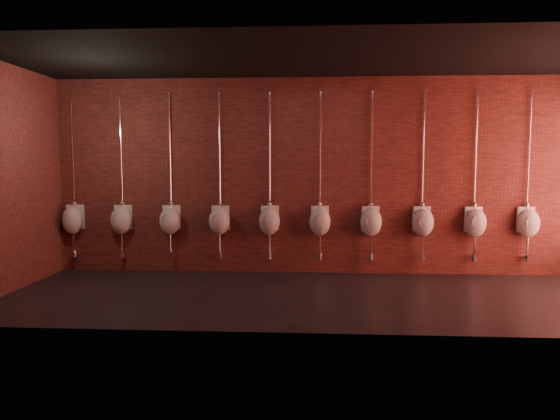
# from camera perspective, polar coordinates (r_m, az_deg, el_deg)

# --- Properties ---
(ground) EXTENTS (8.50, 8.50, 0.00)m
(ground) POSITION_cam_1_polar(r_m,az_deg,el_deg) (6.94, 3.83, -9.80)
(ground) COLOR black
(ground) RESTS_ON ground
(room_shell) EXTENTS (8.54, 3.04, 3.22)m
(room_shell) POSITION_cam_1_polar(r_m,az_deg,el_deg) (6.70, 3.93, 7.04)
(room_shell) COLOR black
(room_shell) RESTS_ON ground
(urinal_0) EXTENTS (0.40, 0.36, 2.71)m
(urinal_0) POSITION_cam_1_polar(r_m,az_deg,el_deg) (9.04, -22.58, -0.94)
(urinal_0) COLOR white
(urinal_0) RESTS_ON ground
(urinal_1) EXTENTS (0.40, 0.36, 2.71)m
(urinal_1) POSITION_cam_1_polar(r_m,az_deg,el_deg) (8.71, -17.69, -1.01)
(urinal_1) COLOR white
(urinal_1) RESTS_ON ground
(urinal_2) EXTENTS (0.40, 0.36, 2.71)m
(urinal_2) POSITION_cam_1_polar(r_m,az_deg,el_deg) (8.45, -12.46, -1.07)
(urinal_2) COLOR white
(urinal_2) RESTS_ON ground
(urinal_3) EXTENTS (0.40, 0.36, 2.71)m
(urinal_3) POSITION_cam_1_polar(r_m,az_deg,el_deg) (8.26, -6.94, -1.12)
(urinal_3) COLOR white
(urinal_3) RESTS_ON ground
(urinal_4) EXTENTS (0.40, 0.36, 2.71)m
(urinal_4) POSITION_cam_1_polar(r_m,az_deg,el_deg) (8.16, -1.22, -1.17)
(urinal_4) COLOR white
(urinal_4) RESTS_ON ground
(urinal_5) EXTENTS (0.40, 0.36, 2.71)m
(urinal_5) POSITION_cam_1_polar(r_m,az_deg,el_deg) (8.13, 4.58, -1.20)
(urinal_5) COLOR white
(urinal_5) RESTS_ON ground
(urinal_6) EXTENTS (0.40, 0.36, 2.71)m
(urinal_6) POSITION_cam_1_polar(r_m,az_deg,el_deg) (8.19, 10.37, -1.23)
(urinal_6) COLOR white
(urinal_6) RESTS_ON ground
(urinal_7) EXTENTS (0.40, 0.36, 2.71)m
(urinal_7) POSITION_cam_1_polar(r_m,az_deg,el_deg) (8.34, 16.01, -1.24)
(urinal_7) COLOR white
(urinal_7) RESTS_ON ground
(urinal_8) EXTENTS (0.40, 0.36, 2.71)m
(urinal_8) POSITION_cam_1_polar(r_m,az_deg,el_deg) (8.56, 21.41, -1.23)
(urinal_8) COLOR white
(urinal_8) RESTS_ON ground
(urinal_9) EXTENTS (0.40, 0.36, 2.71)m
(urinal_9) POSITION_cam_1_polar(r_m,az_deg,el_deg) (8.85, 26.50, -1.22)
(urinal_9) COLOR white
(urinal_9) RESTS_ON ground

